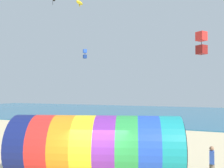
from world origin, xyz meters
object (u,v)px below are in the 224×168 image
kite_handler (212,163)px  kite_red_box (201,43)px  giant_inflatable_tube (97,147)px  kite_blue_box (85,54)px  kite_yellow_parafoil (80,3)px

kite_handler → kite_red_box: 5.87m
giant_inflatable_tube → kite_blue_box: (-5.69, 9.17, 6.13)m
kite_red_box → kite_yellow_parafoil: 9.30m
kite_handler → kite_blue_box: kite_blue_box is taller
giant_inflatable_tube → kite_red_box: bearing=26.1°
kite_blue_box → kite_red_box: bearing=-33.3°
kite_red_box → kite_blue_box: (-10.43, 6.86, 1.01)m
giant_inflatable_tube → kite_blue_box: 12.41m
giant_inflatable_tube → kite_red_box: kite_red_box is taller
giant_inflatable_tube → kite_handler: giant_inflatable_tube is taller
giant_inflatable_tube → kite_handler: bearing=19.4°
kite_red_box → kite_yellow_parafoil: (-8.22, 2.01, 3.85)m
kite_red_box → kite_blue_box: kite_blue_box is taller
kite_handler → kite_red_box: (-0.44, 0.49, 5.83)m
giant_inflatable_tube → kite_blue_box: size_ratio=9.65×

